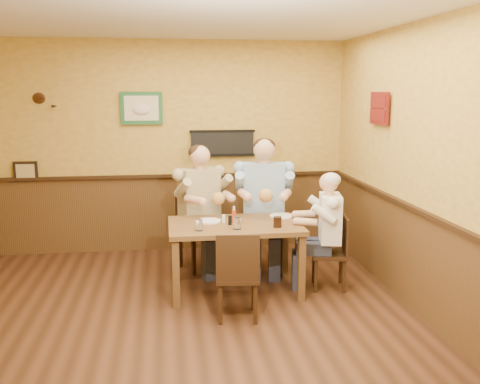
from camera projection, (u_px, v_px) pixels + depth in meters
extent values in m
plane|color=#341D0F|center=(160.00, 326.00, 4.93)|extent=(5.00, 5.00, 0.00)
cube|color=silver|center=(150.00, 10.00, 4.41)|extent=(5.00, 5.00, 0.02)
cube|color=gold|center=(158.00, 148.00, 7.10)|extent=(5.00, 0.02, 2.80)
cube|color=gold|center=(146.00, 270.00, 2.24)|extent=(5.00, 0.02, 2.80)
cube|color=gold|center=(425.00, 171.00, 5.01)|extent=(0.02, 5.00, 2.80)
cube|color=brown|center=(160.00, 214.00, 7.25)|extent=(5.00, 0.02, 1.00)
cube|color=brown|center=(417.00, 263.00, 5.18)|extent=(0.02, 5.00, 1.00)
cube|color=black|center=(222.00, 143.00, 7.17)|extent=(0.88, 0.03, 0.34)
cube|color=#216031|center=(141.00, 108.00, 6.94)|extent=(0.54, 0.03, 0.42)
cube|color=black|center=(26.00, 171.00, 6.88)|extent=(0.30, 0.03, 0.26)
cube|color=maroon|center=(379.00, 108.00, 5.93)|extent=(0.03, 0.48, 0.36)
cube|color=brown|center=(235.00, 226.00, 5.70)|extent=(1.40, 0.90, 0.05)
cube|color=brown|center=(176.00, 274.00, 5.30)|extent=(0.07, 0.07, 0.70)
cube|color=brown|center=(302.00, 268.00, 5.48)|extent=(0.07, 0.07, 0.70)
cube|color=brown|center=(174.00, 251.00, 6.06)|extent=(0.07, 0.07, 0.70)
cube|color=brown|center=(285.00, 247.00, 6.24)|extent=(0.07, 0.07, 0.70)
cylinder|color=white|center=(199.00, 225.00, 5.39)|extent=(0.10, 0.10, 0.11)
cylinder|color=white|center=(237.00, 223.00, 5.45)|extent=(0.10, 0.10, 0.12)
cylinder|color=black|center=(277.00, 222.00, 5.53)|extent=(0.09, 0.09, 0.11)
cylinder|color=red|center=(234.00, 216.00, 5.69)|extent=(0.05, 0.05, 0.16)
cylinder|color=white|center=(224.00, 219.00, 5.73)|extent=(0.04, 0.04, 0.09)
cylinder|color=black|center=(230.00, 220.00, 5.63)|extent=(0.04, 0.04, 0.10)
cylinder|color=silver|center=(209.00, 221.00, 5.77)|extent=(0.33, 0.33, 0.02)
cylinder|color=white|center=(281.00, 216.00, 6.00)|extent=(0.32, 0.32, 0.02)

